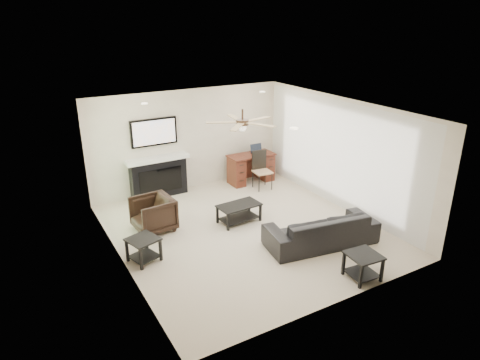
{
  "coord_description": "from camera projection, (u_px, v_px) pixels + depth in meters",
  "views": [
    {
      "loc": [
        -3.99,
        -6.74,
        4.15
      ],
      "look_at": [
        0.02,
        0.23,
        1.03
      ],
      "focal_mm": 32.0,
      "sensor_mm": 36.0,
      "label": 1
    }
  ],
  "objects": [
    {
      "name": "fireplace_unit",
      "position": [
        158.0,
        159.0,
        10.13
      ],
      "size": [
        1.52,
        0.34,
        1.91
      ],
      "primitive_type": "cube",
      "color": "black",
      "rests_on": "ground"
    },
    {
      "name": "room_shell",
      "position": [
        251.0,
        150.0,
        8.34
      ],
      "size": [
        5.5,
        5.54,
        2.52
      ],
      "color": "beige",
      "rests_on": "ground"
    },
    {
      "name": "desk",
      "position": [
        251.0,
        168.0,
        11.23
      ],
      "size": [
        1.22,
        0.56,
        0.76
      ],
      "primitive_type": "cube",
      "color": "#3C140F",
      "rests_on": "ground"
    },
    {
      "name": "sofa",
      "position": [
        321.0,
        229.0,
        8.18
      ],
      "size": [
        2.26,
        1.17,
        0.63
      ],
      "primitive_type": "imported",
      "rotation": [
        0.0,
        0.0,
        2.99
      ],
      "color": "black",
      "rests_on": "ground"
    },
    {
      "name": "end_table_near",
      "position": [
        363.0,
        266.0,
        7.13
      ],
      "size": [
        0.56,
        0.56,
        0.45
      ],
      "primitive_type": "cube",
      "rotation": [
        0.0,
        0.0,
        -0.08
      ],
      "color": "black",
      "rests_on": "ground"
    },
    {
      "name": "armchair",
      "position": [
        153.0,
        214.0,
        8.69
      ],
      "size": [
        0.84,
        0.82,
        0.71
      ],
      "primitive_type": "imported",
      "rotation": [
        0.0,
        0.0,
        -1.49
      ],
      "color": "black",
      "rests_on": "ground"
    },
    {
      "name": "end_table_left",
      "position": [
        144.0,
        250.0,
        7.64
      ],
      "size": [
        0.63,
        0.63,
        0.45
      ],
      "primitive_type": "cube",
      "rotation": [
        0.0,
        0.0,
        0.31
      ],
      "color": "black",
      "rests_on": "ground"
    },
    {
      "name": "coffee_table",
      "position": [
        239.0,
        213.0,
        9.1
      ],
      "size": [
        0.93,
        0.56,
        0.4
      ],
      "primitive_type": "cube",
      "rotation": [
        0.0,
        0.0,
        0.07
      ],
      "color": "black",
      "rests_on": "ground"
    },
    {
      "name": "laptop",
      "position": [
        258.0,
        149.0,
        11.13
      ],
      "size": [
        0.33,
        0.24,
        0.23
      ],
      "primitive_type": "cube",
      "color": "black",
      "rests_on": "desk"
    },
    {
      "name": "desk_chair",
      "position": [
        262.0,
        171.0,
        10.75
      ],
      "size": [
        0.46,
        0.48,
        0.97
      ],
      "primitive_type": "cube",
      "rotation": [
        0.0,
        0.0,
        -0.1
      ],
      "color": "black",
      "rests_on": "ground"
    }
  ]
}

